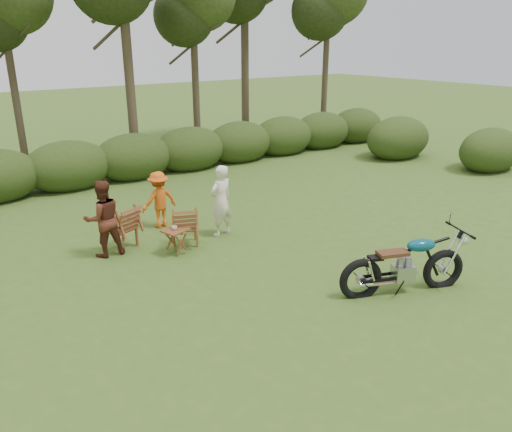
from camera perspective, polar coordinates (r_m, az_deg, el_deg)
ground at (r=9.11m, az=9.21°, el=-7.72°), size 80.00×80.00×0.00m
tree_line at (r=16.61m, az=-14.16°, el=17.94°), size 22.52×11.62×8.14m
motorcycle at (r=9.14m, az=16.22°, el=-8.22°), size 2.35×1.60×1.25m
lawn_chair_right at (r=10.77m, az=-8.08°, el=-3.21°), size 0.78×0.78×0.87m
lawn_chair_left at (r=10.90m, az=-15.10°, el=-3.44°), size 0.82×0.82×0.92m
side_table at (r=10.25m, az=-9.11°, el=-2.89°), size 0.60×0.54×0.52m
cup at (r=10.14m, az=-9.32°, el=-1.33°), size 0.13×0.13×0.09m
adult_a at (r=11.20m, az=-3.92°, el=-2.13°), size 0.64×0.49×1.59m
adult_b at (r=10.60m, az=-16.66°, el=-4.27°), size 0.79×0.62×1.56m
child at (r=11.86m, az=-10.81°, el=-1.18°), size 0.88×0.53×1.32m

